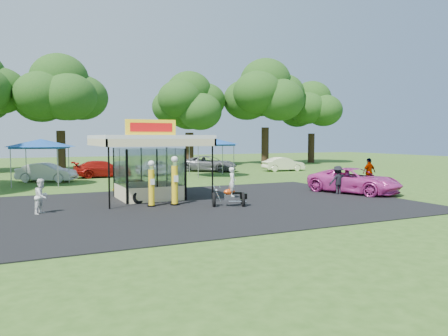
{
  "coord_description": "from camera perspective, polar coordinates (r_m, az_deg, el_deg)",
  "views": [
    {
      "loc": [
        -8.32,
        -17.4,
        3.26
      ],
      "look_at": [
        1.93,
        4.0,
        1.6
      ],
      "focal_mm": 35.0,
      "sensor_mm": 36.0,
      "label": 1
    }
  ],
  "objects": [
    {
      "name": "kiosk_car",
      "position": [
        25.55,
        -11.13,
        -2.32
      ],
      "size": [
        2.82,
        1.13,
        0.96
      ],
      "primitive_type": "imported",
      "rotation": [
        0.0,
        0.0,
        1.57
      ],
      "color": "yellow",
      "rests_on": "ground"
    },
    {
      "name": "spectator_east_b",
      "position": [
        30.59,
        18.42,
        -0.54
      ],
      "size": [
        1.14,
        0.54,
        1.9
      ],
      "primitive_type": "imported",
      "rotation": [
        0.0,
        0.0,
        3.21
      ],
      "color": "gray",
      "rests_on": "ground"
    },
    {
      "name": "oak_far_f",
      "position": [
        58.03,
        11.38,
        7.23
      ],
      "size": [
        8.54,
        8.54,
        10.29
      ],
      "color": "black",
      "rests_on": "ground"
    },
    {
      "name": "gas_pump_right",
      "position": [
        20.95,
        -6.45,
        -1.83
      ],
      "size": [
        0.44,
        0.44,
        2.38
      ],
      "color": "black",
      "rests_on": "ground"
    },
    {
      "name": "tent_east",
      "position": [
        36.77,
        -1.71,
        3.5
      ],
      "size": [
        4.64,
        4.64,
        3.24
      ],
      "rotation": [
        0.0,
        0.0,
        -0.13
      ],
      "color": "gray",
      "rests_on": "ground"
    },
    {
      "name": "bg_car_c",
      "position": [
        37.96,
        -8.46,
        0.08
      ],
      "size": [
        4.08,
        1.72,
        1.38
      ],
      "primitive_type": "imported",
      "rotation": [
        0.0,
        0.0,
        1.59
      ],
      "color": "silver",
      "rests_on": "ground"
    },
    {
      "name": "pink_sedan",
      "position": [
        26.57,
        16.67,
        -1.6
      ],
      "size": [
        4.15,
        5.86,
        1.48
      ],
      "primitive_type": "imported",
      "rotation": [
        0.0,
        0.0,
        0.35
      ],
      "color": "#D3399D",
      "rests_on": "ground"
    },
    {
      "name": "bg_car_a",
      "position": [
        34.62,
        -22.16,
        -0.54
      ],
      "size": [
        4.4,
        3.34,
        1.39
      ],
      "primitive_type": "imported",
      "rotation": [
        0.0,
        0.0,
        1.06
      ],
      "color": "silver",
      "rests_on": "ground"
    },
    {
      "name": "oak_far_e",
      "position": [
        53.42,
        5.42,
        9.01
      ],
      "size": [
        10.45,
        10.45,
        12.44
      ],
      "color": "black",
      "rests_on": "ground"
    },
    {
      "name": "bg_car_e",
      "position": [
        42.88,
        7.76,
        0.5
      ],
      "size": [
        4.21,
        1.89,
        1.34
      ],
      "primitive_type": "imported",
      "rotation": [
        0.0,
        0.0,
        1.45
      ],
      "color": "#F3F4BA",
      "rests_on": "ground"
    },
    {
      "name": "oak_far_d",
      "position": [
        51.02,
        -4.56,
        7.94
      ],
      "size": [
        8.93,
        8.93,
        10.63
      ],
      "color": "black",
      "rests_on": "ground"
    },
    {
      "name": "asphalt_apron",
      "position": [
        21.35,
        -2.36,
        -4.73
      ],
      "size": [
        20.0,
        14.0,
        0.04
      ],
      "primitive_type": "cube",
      "color": "black",
      "rests_on": "ground"
    },
    {
      "name": "spectator_east_a",
      "position": [
        25.7,
        14.64,
        -1.56
      ],
      "size": [
        1.11,
        0.69,
        1.65
      ],
      "primitive_type": "imported",
      "rotation": [
        0.0,
        0.0,
        3.07
      ],
      "color": "black",
      "rests_on": "ground"
    },
    {
      "name": "gas_pump_left",
      "position": [
        20.67,
        -9.45,
        -2.19
      ],
      "size": [
        0.41,
        0.41,
        2.19
      ],
      "color": "black",
      "rests_on": "ground"
    },
    {
      "name": "gas_station_kiosk",
      "position": [
        23.31,
        -9.82,
        0.31
      ],
      "size": [
        5.4,
        5.4,
        4.18
      ],
      "color": "white",
      "rests_on": "ground"
    },
    {
      "name": "spectator_west",
      "position": [
        20.13,
        -22.72,
        -3.44
      ],
      "size": [
        0.9,
        0.94,
        1.52
      ],
      "primitive_type": "imported",
      "rotation": [
        0.0,
        0.0,
        0.95
      ],
      "color": "white",
      "rests_on": "ground"
    },
    {
      "name": "tent_west",
      "position": [
        32.24,
        -22.83,
        2.99
      ],
      "size": [
        4.53,
        4.53,
        3.16
      ],
      "rotation": [
        0.0,
        0.0,
        -0.33
      ],
      "color": "gray",
      "rests_on": "ground"
    },
    {
      "name": "spare_tires",
      "position": [
        21.87,
        -11.28,
        -3.76
      ],
      "size": [
        0.85,
        0.65,
        0.68
      ],
      "rotation": [
        0.0,
        0.0,
        0.3
      ],
      "color": "black",
      "rests_on": "ground"
    },
    {
      "name": "ground",
      "position": [
        19.56,
        -0.04,
        -5.59
      ],
      "size": [
        120.0,
        120.0,
        0.0
      ],
      "primitive_type": "plane",
      "color": "#2D4E18",
      "rests_on": "ground"
    },
    {
      "name": "bg_car_b",
      "position": [
        37.14,
        -15.55,
        -0.12
      ],
      "size": [
        4.84,
        2.26,
        1.37
      ],
      "primitive_type": "imported",
      "rotation": [
        0.0,
        0.0,
        1.64
      ],
      "color": "#AD140D",
      "rests_on": "ground"
    },
    {
      "name": "oak_far_c",
      "position": [
        45.86,
        -20.65,
        8.5
      ],
      "size": [
        9.44,
        9.44,
        11.12
      ],
      "color": "black",
      "rests_on": "ground"
    },
    {
      "name": "bg_car_d",
      "position": [
        41.97,
        -1.95,
        0.56
      ],
      "size": [
        5.62,
        5.45,
        1.49
      ],
      "primitive_type": "imported",
      "rotation": [
        0.0,
        0.0,
        0.83
      ],
      "color": "slate",
      "rests_on": "ground"
    },
    {
      "name": "a_frame_sign",
      "position": [
        25.68,
        18.62,
        -2.39
      ],
      "size": [
        0.6,
        0.64,
        0.98
      ],
      "rotation": [
        0.0,
        0.0,
        -0.32
      ],
      "color": "#593819",
      "rests_on": "ground"
    },
    {
      "name": "motorcycle",
      "position": [
        20.5,
        0.92,
        -3.01
      ],
      "size": [
        1.71,
        1.27,
        1.94
      ],
      "rotation": [
        0.0,
        0.0,
        -0.38
      ],
      "color": "black",
      "rests_on": "ground"
    }
  ]
}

